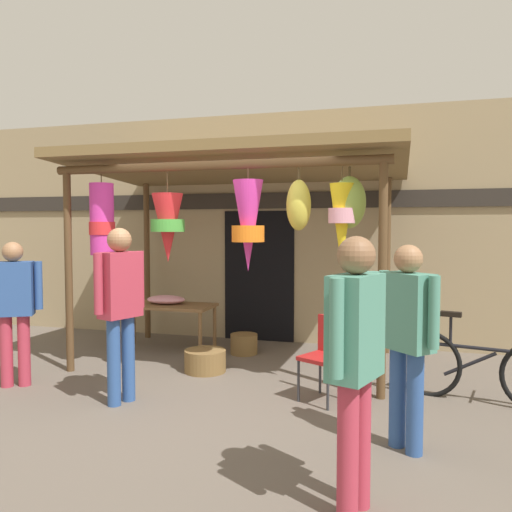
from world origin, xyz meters
The scene contains 13 objects.
ground_plane centered at (0.00, 0.00, 0.00)m, with size 30.00×30.00×0.00m, color #60564C.
shop_facade centered at (0.00, 2.51, 1.74)m, with size 11.46×0.29×3.48m.
market_stall_canopy centered at (-0.05, 0.86, 2.30)m, with size 4.18×2.49×2.68m.
display_table centered at (-1.29, 1.39, 0.59)m, with size 1.40×0.66×0.66m.
flower_heap_on_table centered at (-1.28, 1.43, 0.72)m, with size 0.56×0.39×0.12m.
folding_chair centered at (1.23, -0.07, 0.50)m, with size 0.54×0.54×0.84m.
wicker_basket_by_table centered at (-0.34, 0.53, 0.13)m, with size 0.50×0.50×0.27m, color brown.
wicker_basket_spare centered at (-0.15, 1.49, 0.14)m, with size 0.38×0.38×0.27m, color brown.
parked_bicycle centered at (2.70, 0.24, 0.35)m, with size 1.72×0.53×0.92m.
vendor_in_orange centered at (-0.74, -0.73, 1.04)m, with size 0.35×0.56×1.74m.
customer_foreground centered at (-2.14, -0.57, 0.94)m, with size 0.53×0.39×1.59m.
shopper_by_bananas centered at (1.97, -1.08, 0.95)m, with size 0.45×0.44×1.62m.
passerby_at_right centered at (1.66, -2.09, 1.01)m, with size 0.34×0.56×1.70m.
Camera 1 is at (1.91, -5.17, 1.75)m, focal length 35.79 mm.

